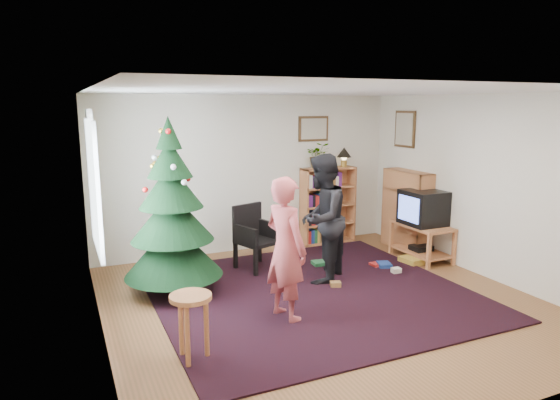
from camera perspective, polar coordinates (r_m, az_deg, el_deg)
name	(u,v)px	position (r m, az deg, el deg)	size (l,w,h in m)	color
floor	(323,302)	(6.18, 4.92, -11.55)	(5.00, 5.00, 0.00)	brown
ceiling	(327,91)	(5.71, 5.34, 12.30)	(5.00, 5.00, 0.00)	white
wall_back	(249,174)	(8.06, -3.56, 3.00)	(5.00, 0.02, 2.50)	silver
wall_front	(496,262)	(3.90, 23.42, -6.51)	(5.00, 0.02, 2.50)	silver
wall_left	(97,221)	(5.11, -20.19, -2.28)	(0.02, 5.00, 2.50)	silver
wall_right	(485,187)	(7.35, 22.41, 1.43)	(0.02, 5.00, 2.50)	silver
rug	(311,293)	(6.42, 3.61, -10.55)	(3.80, 3.60, 0.02)	black
window_pane	(94,186)	(5.66, -20.50, 1.50)	(0.04, 1.20, 1.40)	silver
curtain	(93,177)	(6.35, -20.57, 2.46)	(0.06, 0.35, 1.60)	white
picture_back	(313,129)	(8.45, 3.84, 8.13)	(0.55, 0.03, 0.42)	#4C3319
picture_right	(405,129)	(8.56, 14.10, 7.87)	(0.03, 0.50, 0.60)	#4C3319
christmas_tree	(172,222)	(6.32, -12.23, -2.44)	(1.22, 1.22, 2.22)	#3F2816
bookshelf_back	(328,204)	(8.60, 5.49, -0.49)	(0.95, 0.30, 1.30)	#C07644
bookshelf_right	(407,210)	(8.39, 14.28, -1.06)	(0.30, 0.95, 1.30)	#C07644
tv_stand	(422,238)	(7.99, 15.87, -4.22)	(0.53, 0.96, 0.55)	#C07644
crt_tv	(423,207)	(7.88, 16.04, -0.83)	(0.55, 0.60, 0.52)	black
armchair	(255,234)	(7.25, -2.88, -3.93)	(0.65, 0.66, 0.94)	black
stool	(191,310)	(4.75, -10.13, -12.27)	(0.39, 0.39, 0.65)	#C07644
person_standing	(286,249)	(5.47, 0.66, -5.61)	(0.58, 0.38, 1.60)	#A94346
person_by_chair	(322,219)	(6.64, 4.78, -2.14)	(0.84, 0.65, 1.72)	black
potted_plant	(318,155)	(8.37, 4.40, 5.11)	(0.39, 0.34, 0.43)	gray
table_lamp	(344,154)	(8.62, 7.34, 5.27)	(0.25, 0.25, 0.33)	#A57F33
floor_clutter	(359,268)	(7.30, 9.02, -7.72)	(2.16, 1.07, 0.08)	#A51E19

